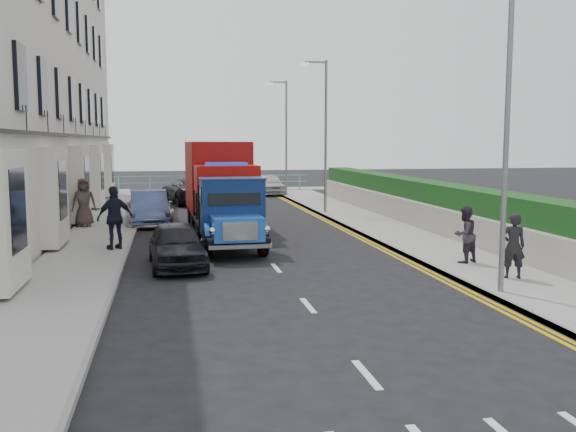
% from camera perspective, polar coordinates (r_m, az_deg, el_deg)
% --- Properties ---
extents(ground, '(120.00, 120.00, 0.00)m').
position_cam_1_polar(ground, '(15.26, 0.19, -6.11)').
color(ground, black).
rests_on(ground, ground).
extents(pavement_west, '(2.40, 38.00, 0.12)m').
position_cam_1_polar(pavement_west, '(23.98, -16.25, -1.55)').
color(pavement_west, gray).
rests_on(pavement_west, ground).
extents(pavement_east, '(2.60, 38.00, 0.12)m').
position_cam_1_polar(pavement_east, '(25.18, 8.26, -0.97)').
color(pavement_east, gray).
rests_on(pavement_east, ground).
extents(promenade, '(30.00, 2.50, 0.12)m').
position_cam_1_polar(promenade, '(43.84, -6.88, 2.29)').
color(promenade, gray).
rests_on(promenade, ground).
extents(sea_plane, '(120.00, 120.00, 0.00)m').
position_cam_1_polar(sea_plane, '(74.75, -8.41, 4.01)').
color(sea_plane, '#50606E').
rests_on(sea_plane, ground).
extents(garden_east, '(1.45, 28.00, 1.75)m').
position_cam_1_polar(garden_east, '(25.76, 12.32, 1.00)').
color(garden_east, '#B2AD9E').
rests_on(garden_east, ground).
extents(seafront_railing, '(13.00, 0.08, 1.11)m').
position_cam_1_polar(seafront_railing, '(43.00, -6.82, 2.90)').
color(seafront_railing, '#59B2A5').
rests_on(seafront_railing, ground).
extents(lamp_near, '(1.23, 0.18, 7.00)m').
position_cam_1_polar(lamp_near, '(14.42, 18.50, 8.80)').
color(lamp_near, slate).
rests_on(lamp_near, ground).
extents(lamp_mid, '(1.23, 0.18, 7.00)m').
position_cam_1_polar(lamp_mid, '(29.46, 3.14, 7.87)').
color(lamp_mid, slate).
rests_on(lamp_mid, ground).
extents(lamp_far, '(1.23, 0.18, 7.00)m').
position_cam_1_polar(lamp_far, '(39.25, -0.33, 7.58)').
color(lamp_far, slate).
rests_on(lamp_far, ground).
extents(bedford_lorry, '(2.05, 4.83, 2.25)m').
position_cam_1_polar(bedford_lorry, '(19.51, -5.04, -0.25)').
color(bedford_lorry, black).
rests_on(bedford_lorry, ground).
extents(red_lorry, '(2.34, 6.46, 3.35)m').
position_cam_1_polar(red_lorry, '(24.65, -6.18, 2.93)').
color(red_lorry, black).
rests_on(red_lorry, ground).
extents(parked_car_front, '(1.66, 3.66, 1.22)m').
position_cam_1_polar(parked_car_front, '(17.50, -9.85, -2.53)').
color(parked_car_front, black).
rests_on(parked_car_front, ground).
extents(parked_car_mid, '(1.68, 4.20, 1.36)m').
position_cam_1_polar(parked_car_mid, '(26.77, -12.25, 0.74)').
color(parked_car_mid, '#546FB5').
rests_on(parked_car_mid, ground).
extents(parked_car_rear, '(2.06, 4.63, 1.32)m').
position_cam_1_polar(parked_car_rear, '(26.94, -12.24, 0.73)').
color(parked_car_rear, silver).
rests_on(parked_car_rear, ground).
extents(seafront_car_left, '(3.32, 5.37, 1.39)m').
position_cam_1_polar(seafront_car_left, '(35.30, -8.71, 2.24)').
color(seafront_car_left, black).
rests_on(seafront_car_left, ground).
extents(seafront_car_right, '(1.70, 3.90, 1.31)m').
position_cam_1_polar(seafront_car_right, '(40.70, -1.64, 2.84)').
color(seafront_car_right, silver).
rests_on(seafront_car_right, ground).
extents(pedestrian_east_near, '(0.64, 0.50, 1.56)m').
position_cam_1_polar(pedestrian_east_near, '(16.18, 19.38, -2.51)').
color(pedestrian_east_near, black).
rests_on(pedestrian_east_near, pavement_east).
extents(pedestrian_east_far, '(0.92, 0.83, 1.53)m').
position_cam_1_polar(pedestrian_east_far, '(17.85, 15.43, -1.59)').
color(pedestrian_east_far, '#322C36').
rests_on(pedestrian_east_far, pavement_east).
extents(pedestrian_west_near, '(1.21, 0.94, 1.92)m').
position_cam_1_polar(pedestrian_west_near, '(20.04, -15.13, -0.15)').
color(pedestrian_west_near, black).
rests_on(pedestrian_west_near, pavement_west).
extents(pedestrian_west_far, '(0.97, 0.69, 1.87)m').
position_cam_1_polar(pedestrian_west_far, '(25.73, -17.70, 1.17)').
color(pedestrian_west_far, '#41362F').
rests_on(pedestrian_west_far, pavement_west).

